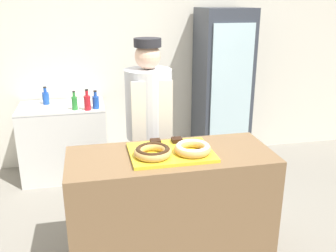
# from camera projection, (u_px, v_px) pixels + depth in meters

# --- Properties ---
(wall_back) EXTENTS (8.00, 0.06, 2.70)m
(wall_back) POSITION_uv_depth(u_px,v_px,m) (132.00, 54.00, 4.53)
(wall_back) COLOR silver
(wall_back) RESTS_ON ground_plane
(display_counter) EXTENTS (1.49, 0.62, 0.92)m
(display_counter) POSITION_uv_depth(u_px,v_px,m) (171.00, 210.00, 2.84)
(display_counter) COLOR brown
(display_counter) RESTS_ON ground_plane
(serving_tray) EXTENTS (0.59, 0.45, 0.02)m
(serving_tray) POSITION_uv_depth(u_px,v_px,m) (171.00, 152.00, 2.69)
(serving_tray) COLOR yellow
(serving_tray) RESTS_ON display_counter
(donut_chocolate_glaze) EXTENTS (0.26, 0.26, 0.07)m
(donut_chocolate_glaze) POSITION_uv_depth(u_px,v_px,m) (153.00, 151.00, 2.59)
(donut_chocolate_glaze) COLOR tan
(donut_chocolate_glaze) RESTS_ON serving_tray
(donut_light_glaze) EXTENTS (0.26, 0.26, 0.07)m
(donut_light_glaze) POSITION_uv_depth(u_px,v_px,m) (193.00, 148.00, 2.65)
(donut_light_glaze) COLOR tan
(donut_light_glaze) RESTS_ON serving_tray
(brownie_back_left) EXTENTS (0.08, 0.08, 0.03)m
(brownie_back_left) POSITION_uv_depth(u_px,v_px,m) (156.00, 142.00, 2.82)
(brownie_back_left) COLOR black
(brownie_back_left) RESTS_ON serving_tray
(brownie_back_right) EXTENTS (0.08, 0.08, 0.03)m
(brownie_back_right) POSITION_uv_depth(u_px,v_px,m) (177.00, 140.00, 2.85)
(brownie_back_right) COLOR black
(brownie_back_right) RESTS_ON serving_tray
(baker_person) EXTENTS (0.40, 0.40, 1.67)m
(baker_person) POSITION_uv_depth(u_px,v_px,m) (149.00, 130.00, 3.33)
(baker_person) COLOR #4C4C51
(baker_person) RESTS_ON ground_plane
(beverage_fridge) EXTENTS (0.58, 0.61, 1.89)m
(beverage_fridge) POSITION_uv_depth(u_px,v_px,m) (222.00, 89.00, 4.52)
(beverage_fridge) COLOR #333842
(beverage_fridge) RESTS_ON ground_plane
(chest_freezer) EXTENTS (0.94, 0.61, 0.85)m
(chest_freezer) POSITION_uv_depth(u_px,v_px,m) (64.00, 141.00, 4.31)
(chest_freezer) COLOR silver
(chest_freezer) RESTS_ON ground_plane
(bottle_green) EXTENTS (0.06, 0.06, 0.21)m
(bottle_green) POSITION_uv_depth(u_px,v_px,m) (75.00, 103.00, 4.01)
(bottle_green) COLOR #2D8C38
(bottle_green) RESTS_ON chest_freezer
(bottle_blue) EXTENTS (0.07, 0.07, 0.20)m
(bottle_blue) POSITION_uv_depth(u_px,v_px,m) (96.00, 102.00, 4.05)
(bottle_blue) COLOR #1E4CB2
(bottle_blue) RESTS_ON chest_freezer
(bottle_blue_b) EXTENTS (0.07, 0.07, 0.20)m
(bottle_blue_b) POSITION_uv_depth(u_px,v_px,m) (46.00, 98.00, 4.22)
(bottle_blue_b) COLOR #1E4CB2
(bottle_blue_b) RESTS_ON chest_freezer
(bottle_red) EXTENTS (0.07, 0.07, 0.23)m
(bottle_red) POSITION_uv_depth(u_px,v_px,m) (87.00, 102.00, 3.99)
(bottle_red) COLOR red
(bottle_red) RESTS_ON chest_freezer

